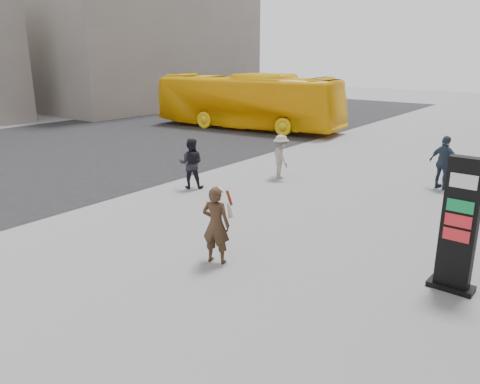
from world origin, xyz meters
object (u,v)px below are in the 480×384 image
Objects in this scene: woman at (216,224)px; pedestrian_b at (281,157)px; info_pylon at (459,226)px; pedestrian_c at (444,163)px; bus at (247,101)px; pedestrian_a at (191,163)px.

woman reaches higher than pedestrian_b.
pedestrian_c is (-2.01, 6.80, -0.39)m from info_pylon.
pedestrian_b is (7.54, -8.15, -0.79)m from bus.
pedestrian_c is at bearing 108.03° from info_pylon.
info_pylon is 1.54× the size of pedestrian_a.
info_pylon is at bearing -173.06° from woman.
pedestrian_b is 0.88× the size of pedestrian_c.
bus is at bearing -94.18° from pedestrian_a.
bus is 7.35× the size of pedestrian_b.
woman is at bearing -151.16° from bus.
woman is 1.02× the size of pedestrian_a.
woman is 7.06m from pedestrian_b.
info_pylon is at bearing 133.83° from pedestrian_a.
info_pylon is 1.52× the size of woman.
info_pylon is 4.55m from woman.
info_pylon reaches higher than pedestrian_a.
pedestrian_a is 8.00m from pedestrian_c.
bus is at bearing -70.94° from woman.
info_pylon reaches higher than woman.
pedestrian_c is (6.41, 4.79, 0.05)m from pedestrian_a.
pedestrian_c is at bearing -122.37° from bus.
bus is (-10.18, 14.70, 0.70)m from woman.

